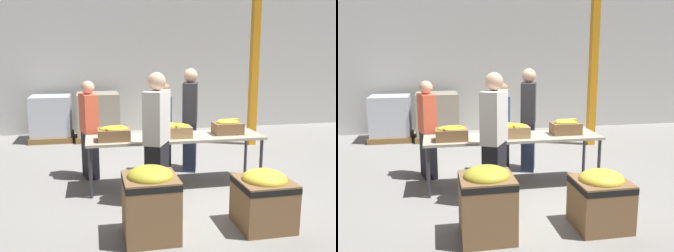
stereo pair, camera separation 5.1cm
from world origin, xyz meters
TOP-DOWN VIEW (x-y plane):
  - ground_plane at (0.00, 0.00)m, footprint 30.00×30.00m
  - wall_back at (0.00, 4.38)m, footprint 16.00×0.08m
  - sorting_table at (0.00, 0.00)m, footprint 2.70×0.71m
  - banana_box_0 at (-0.94, -0.09)m, footprint 0.46×0.33m
  - banana_box_1 at (-0.03, -0.09)m, footprint 0.49×0.29m
  - banana_box_2 at (0.84, -0.00)m, footprint 0.45×0.30m
  - volunteer_0 at (-1.30, 0.65)m, footprint 0.32×0.47m
  - volunteer_1 at (0.43, 0.75)m, footprint 0.37×0.53m
  - volunteer_2 at (-0.05, 0.61)m, footprint 0.24×0.43m
  - volunteer_3 at (-0.39, -0.63)m, footprint 0.44×0.54m
  - donation_bin_0 at (-0.64, -1.61)m, footprint 0.60×0.60m
  - donation_bin_1 at (0.71, -1.61)m, footprint 0.62×0.62m
  - support_pillar at (2.28, 2.29)m, footprint 0.16×0.16m
  - pallet_stack_0 at (-1.10, 3.57)m, footprint 1.06×1.06m
  - pallet_stack_1 at (-2.20, 3.63)m, footprint 0.98×0.98m

SIDE VIEW (x-z plane):
  - ground_plane at x=0.00m, z-range 0.00..0.00m
  - donation_bin_1 at x=0.71m, z-range 0.02..0.72m
  - donation_bin_0 at x=-0.64m, z-range 0.02..0.85m
  - pallet_stack_1 at x=-2.20m, z-range -0.01..1.05m
  - pallet_stack_0 at x=-1.10m, z-range -0.01..1.10m
  - sorting_table at x=0.00m, z-range 0.34..1.12m
  - volunteer_2 at x=-0.05m, z-range 0.00..1.55m
  - volunteer_0 at x=-1.30m, z-range 0.00..1.60m
  - volunteer_1 at x=0.43m, z-range -0.01..1.78m
  - volunteer_3 at x=-0.39m, z-range -0.01..1.79m
  - banana_box_0 at x=-0.94m, z-range 0.78..1.01m
  - banana_box_1 at x=-0.03m, z-range 0.78..1.01m
  - banana_box_2 at x=0.84m, z-range 0.78..1.03m
  - wall_back at x=0.00m, z-range 0.00..4.00m
  - support_pillar at x=2.28m, z-range 0.00..4.00m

